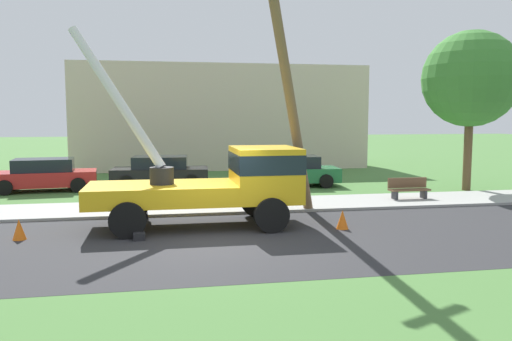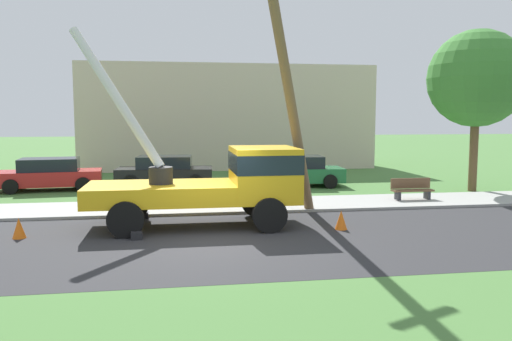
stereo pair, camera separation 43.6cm
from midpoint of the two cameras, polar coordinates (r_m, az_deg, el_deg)
ground_plane at (r=25.59m, az=-7.59°, el=-1.40°), size 120.00×120.00×0.00m
road_asphalt at (r=13.81m, az=-4.96°, el=-7.78°), size 80.00×7.15×0.01m
sidewalk_strip at (r=18.71m, az=-6.47°, el=-3.98°), size 80.00×2.92×0.10m
utility_truck at (r=15.53m, az=-4.53°, el=-0.96°), size 6.76×3.20×5.98m
leaning_utility_pole at (r=16.62m, az=2.68°, el=9.91°), size 2.72×2.66×8.63m
traffic_cone_ahead at (r=15.34m, az=8.70°, el=-5.37°), size 0.36×0.36×0.56m
traffic_cone_behind at (r=15.34m, az=-25.39°, el=-5.89°), size 0.36×0.36×0.56m
parked_sedan_red at (r=24.62m, az=-22.79°, el=-0.45°), size 4.55×2.29×1.42m
parked_sedan_black at (r=24.52m, az=-11.00°, el=-0.10°), size 4.53×2.24×1.42m
parked_sedan_green at (r=24.31m, az=3.40°, el=-0.06°), size 4.51×2.21×1.42m
park_bench at (r=20.82m, az=15.89°, el=-2.00°), size 1.60×0.45×0.90m
roadside_tree_near at (r=24.59m, az=22.13°, el=9.30°), size 4.18×4.18×6.98m
lowrise_building_backdrop at (r=33.91m, az=-4.39°, el=5.88°), size 18.00×6.00×6.40m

